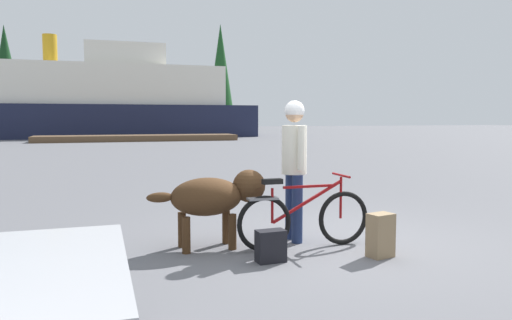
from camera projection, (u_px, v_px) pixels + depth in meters
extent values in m
plane|color=slate|center=(326.00, 243.00, 6.15)|extent=(160.00, 160.00, 0.00)
torus|color=black|center=(343.00, 218.00, 6.04)|extent=(0.67, 0.06, 0.67)
torus|color=black|center=(264.00, 224.00, 5.72)|extent=(0.67, 0.06, 0.67)
cube|color=maroon|center=(309.00, 186.00, 5.86)|extent=(0.67, 0.03, 0.03)
cube|color=maroon|center=(307.00, 202.00, 5.87)|extent=(0.90, 0.03, 0.49)
cylinder|color=maroon|center=(272.00, 206.00, 5.73)|extent=(0.03, 0.03, 0.42)
cylinder|color=maroon|center=(341.00, 198.00, 6.01)|extent=(0.03, 0.03, 0.52)
cube|color=black|center=(272.00, 181.00, 5.71)|extent=(0.24, 0.10, 0.06)
cylinder|color=maroon|center=(341.00, 175.00, 5.98)|extent=(0.03, 0.44, 0.03)
cube|color=slate|center=(263.00, 199.00, 5.69)|extent=(0.36, 0.14, 0.02)
cylinder|color=navy|center=(291.00, 206.00, 6.32)|extent=(0.14, 0.14, 0.87)
cylinder|color=navy|center=(297.00, 209.00, 6.12)|extent=(0.14, 0.14, 0.87)
cylinder|color=silver|center=(294.00, 150.00, 6.16)|extent=(0.32, 0.32, 0.62)
cylinder|color=silver|center=(288.00, 146.00, 6.36)|extent=(0.09, 0.09, 0.55)
cylinder|color=silver|center=(301.00, 148.00, 5.94)|extent=(0.09, 0.09, 0.55)
sphere|color=tan|center=(294.00, 113.00, 6.11)|extent=(0.24, 0.24, 0.24)
sphere|color=white|center=(295.00, 111.00, 6.11)|extent=(0.26, 0.26, 0.26)
ellipsoid|color=#472D19|center=(207.00, 197.00, 5.84)|extent=(0.88, 0.54, 0.46)
sphere|color=#472D19|center=(249.00, 186.00, 6.00)|extent=(0.41, 0.41, 0.41)
ellipsoid|color=#472D19|center=(160.00, 197.00, 5.67)|extent=(0.32, 0.12, 0.12)
cylinder|color=#472D19|center=(226.00, 227.00, 6.11)|extent=(0.10, 0.10, 0.43)
cylinder|color=#472D19|center=(232.00, 232.00, 5.82)|extent=(0.10, 0.10, 0.43)
cylinder|color=#472D19|center=(182.00, 230.00, 5.93)|extent=(0.10, 0.10, 0.43)
cylinder|color=#472D19|center=(186.00, 235.00, 5.65)|extent=(0.10, 0.10, 0.43)
cube|color=#8C7251|center=(381.00, 235.00, 5.51)|extent=(0.32, 0.26, 0.50)
cube|color=black|center=(271.00, 246.00, 5.32)|extent=(0.33, 0.20, 0.36)
cylinder|color=black|center=(11.00, 299.00, 3.38)|extent=(0.64, 0.22, 0.64)
cube|color=brown|center=(138.00, 138.00, 33.22)|extent=(13.47, 2.69, 0.40)
cube|color=#191E38|center=(94.00, 121.00, 40.09)|extent=(26.22, 7.96, 2.62)
cube|color=silver|center=(92.00, 86.00, 39.83)|extent=(20.98, 6.69, 3.20)
cube|color=silver|center=(125.00, 56.00, 40.42)|extent=(6.29, 4.78, 1.80)
cylinder|color=#BF8C19|center=(50.00, 50.00, 38.62)|extent=(1.10, 1.10, 2.40)
ellipsoid|color=navy|center=(151.00, 130.00, 46.25)|extent=(8.39, 2.35, 0.90)
cylinder|color=#B2B2B7|center=(151.00, 88.00, 45.91)|extent=(0.14, 0.14, 6.94)
cylinder|color=#B2B2B7|center=(137.00, 112.00, 45.72)|extent=(3.77, 0.10, 0.10)
cylinder|color=#4C331E|center=(8.00, 122.00, 53.95)|extent=(0.38, 0.38, 2.28)
cone|color=#143819|center=(5.00, 68.00, 53.43)|extent=(3.34, 3.34, 9.55)
cylinder|color=#4C331E|center=(113.00, 119.00, 53.72)|extent=(0.32, 0.32, 2.97)
cone|color=#1E4C28|center=(112.00, 77.00, 53.32)|extent=(3.21, 3.21, 6.16)
cylinder|color=#4C331E|center=(221.00, 119.00, 57.83)|extent=(0.31, 0.31, 2.77)
cone|color=#19471E|center=(221.00, 66.00, 57.28)|extent=(2.88, 2.88, 9.87)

